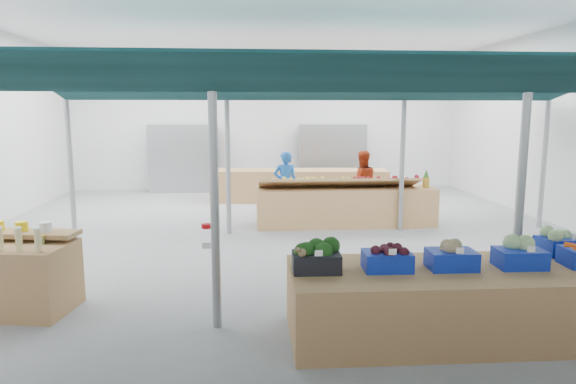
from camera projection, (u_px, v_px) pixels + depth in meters
name	position (u px, v px, depth m)	size (l,w,h in m)	color
floor	(281.00, 238.00, 9.87)	(13.00, 13.00, 0.00)	slate
hall	(276.00, 100.00, 10.87)	(13.00, 13.00, 13.00)	silver
pole_grid	(337.00, 151.00, 7.92)	(10.00, 4.60, 3.00)	gray
awnings	(337.00, 87.00, 7.77)	(9.50, 7.08, 0.30)	black
back_shelving_left	(184.00, 159.00, 15.41)	(2.00, 0.50, 2.00)	#B23F33
back_shelving_right	(332.00, 158.00, 15.78)	(2.00, 0.50, 2.00)	#B23F33
veg_counter	(469.00, 302.00, 5.58)	(3.89, 1.30, 0.76)	#986D42
fruit_counter	(345.00, 206.00, 10.96)	(3.78, 0.90, 0.81)	#986D42
far_counter	(299.00, 185.00, 13.93)	(4.74, 0.95, 0.85)	#986D42
crate_stack	(531.00, 283.00, 6.39)	(0.52, 0.36, 0.62)	#0E269E
vendor_left	(285.00, 184.00, 11.89)	(0.55, 0.36, 1.51)	blue
vendor_right	(362.00, 183.00, 12.04)	(0.74, 0.57, 1.51)	#A22F14
crate_broccoli	(316.00, 257.00, 5.38)	(0.51, 0.41, 0.35)	black
crate_beets	(387.00, 258.00, 5.44)	(0.51, 0.41, 0.29)	#0E269E
crate_celeriac	(452.00, 256.00, 5.48)	(0.51, 0.41, 0.31)	#0E269E
crate_cabbage	(520.00, 253.00, 5.53)	(0.51, 0.41, 0.35)	#0E269E
sparrow	(301.00, 252.00, 5.23)	(0.12, 0.09, 0.11)	brown
pole_ribbon	(206.00, 228.00, 5.98)	(0.12, 0.12, 0.28)	red
apple_heap_yellow	(304.00, 181.00, 10.72)	(1.91, 0.73, 0.27)	#997247
apple_heap_red	(382.00, 180.00, 10.84)	(1.51, 0.72, 0.27)	#997247
pineapple	(426.00, 179.00, 10.91)	(0.14, 0.14, 0.39)	#8C6019
crate_extra	(561.00, 241.00, 6.06)	(0.55, 0.44, 0.32)	#0E269E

